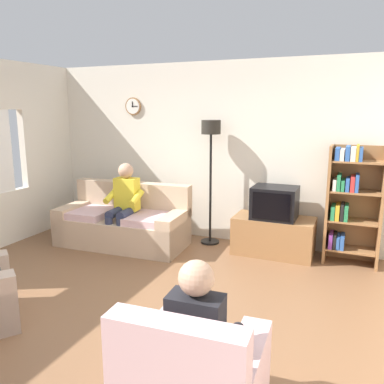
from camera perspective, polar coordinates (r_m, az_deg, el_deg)
ground_plane at (r=4.14m, az=-8.74°, el=-17.16°), size 12.00×12.00×0.00m
back_wall_assembly at (r=6.08m, az=4.10°, el=5.69°), size 6.20×0.17×2.70m
couch at (r=6.03m, az=-9.83°, el=-4.56°), size 1.95×0.98×0.90m
tv_stand at (r=5.68m, az=11.70°, el=-6.21°), size 1.10×0.56×0.53m
tv at (r=5.52m, az=11.86°, el=-1.51°), size 0.60×0.49×0.44m
bookshelf at (r=5.50m, az=21.91°, el=-1.18°), size 0.68×0.36×1.57m
floor_lamp at (r=5.79m, az=2.74°, el=6.39°), size 0.28×0.28×1.85m
armchair_near_bookshelf at (r=2.78m, az=0.54°, el=-26.04°), size 0.84×0.92×0.90m
person_on_couch at (r=5.80m, az=-9.86°, el=-1.28°), size 0.53×0.55×1.24m
person_in_right_armchair at (r=2.67m, az=1.23°, el=-19.58°), size 0.53×0.55×1.12m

